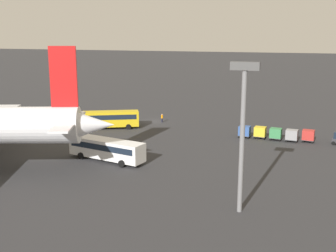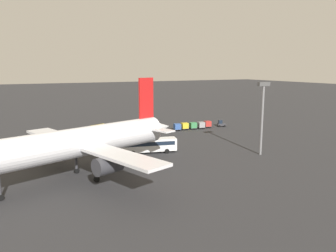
% 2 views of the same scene
% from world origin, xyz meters
% --- Properties ---
extents(ground_plane, '(600.00, 600.00, 0.00)m').
position_xyz_m(ground_plane, '(0.00, 0.00, 0.00)').
color(ground_plane, '#2D2D30').
extents(airplane, '(41.76, 35.76, 16.39)m').
position_xyz_m(airplane, '(14.39, 37.91, 6.17)').
color(airplane, silver).
rests_on(airplane, ground).
extents(shuttle_bus_near, '(10.64, 6.74, 3.30)m').
position_xyz_m(shuttle_bus_near, '(5.59, 8.35, 1.97)').
color(shuttle_bus_near, gold).
rests_on(shuttle_bus_near, ground).
extents(shuttle_bus_far, '(12.16, 5.28, 3.10)m').
position_xyz_m(shuttle_bus_far, '(-2.59, 27.33, 1.87)').
color(shuttle_bus_far, white).
rests_on(shuttle_bus_far, ground).
extents(baggage_tug, '(2.70, 2.31, 2.10)m').
position_xyz_m(baggage_tug, '(-35.17, 8.07, 0.94)').
color(baggage_tug, '#333338').
rests_on(baggage_tug, ground).
extents(worker_person, '(0.38, 0.38, 1.74)m').
position_xyz_m(worker_person, '(-2.01, 0.20, 0.87)').
color(worker_person, '#1E1E2D').
rests_on(worker_person, ground).
extents(cargo_cart_red, '(2.17, 1.89, 2.06)m').
position_xyz_m(cargo_cart_red, '(-30.31, 7.84, 1.19)').
color(cargo_cart_red, '#38383D').
rests_on(cargo_cart_red, ground).
extents(cargo_cart_grey, '(2.17, 1.89, 2.06)m').
position_xyz_m(cargo_cart_grey, '(-27.66, 8.43, 1.19)').
color(cargo_cart_grey, '#38383D').
rests_on(cargo_cart_grey, ground).
extents(cargo_cart_green, '(2.17, 1.89, 2.06)m').
position_xyz_m(cargo_cart_green, '(-25.02, 8.11, 1.19)').
color(cargo_cart_green, '#38383D').
rests_on(cargo_cart_green, ground).
extents(cargo_cart_yellow, '(2.17, 1.89, 2.06)m').
position_xyz_m(cargo_cart_yellow, '(-22.38, 7.74, 1.19)').
color(cargo_cart_yellow, '#38383D').
rests_on(cargo_cart_yellow, ground).
extents(cargo_cart_blue, '(2.17, 1.89, 2.06)m').
position_xyz_m(cargo_cart_blue, '(-19.73, 8.00, 1.19)').
color(cargo_cart_blue, '#38383D').
rests_on(cargo_cart_blue, ground).
extents(light_pole, '(2.80, 0.70, 15.33)m').
position_xyz_m(light_pole, '(-23.27, 39.16, 9.58)').
color(light_pole, slate).
rests_on(light_pole, ground).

